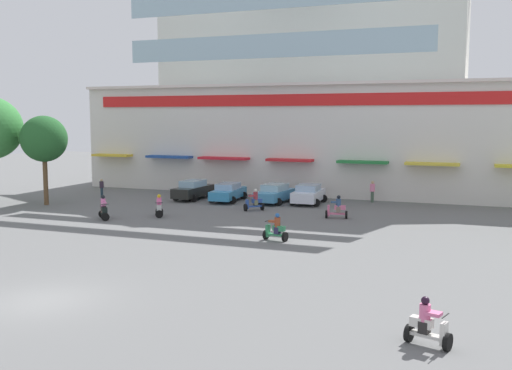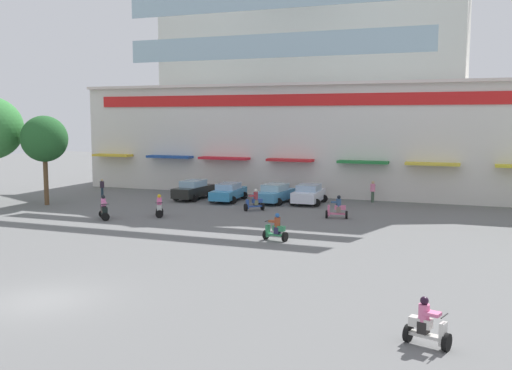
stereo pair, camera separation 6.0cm
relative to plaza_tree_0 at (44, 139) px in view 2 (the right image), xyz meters
The scene contains 15 objects.
ground_plane 17.71m from the plaza_tree_0, 20.24° to the right, with size 128.00×128.00×0.00m, color slate.
colonial_building 24.43m from the plaza_tree_0, 48.55° to the left, with size 40.00×18.93×20.45m.
plaza_tree_0 is the anchor object (origin of this frame).
parked_car_0 11.97m from the plaza_tree_0, 36.46° to the left, with size 2.34×4.43×1.54m.
parked_car_1 14.46m from the plaza_tree_0, 28.91° to the left, with size 2.48×4.57×1.43m.
parked_car_2 17.88m from the plaza_tree_0, 24.12° to the left, with size 2.58×4.40×1.48m.
parked_car_3 20.34m from the plaza_tree_0, 22.06° to the left, with size 2.47×3.97×1.50m.
scooter_rider_0 22.45m from the plaza_tree_0, ahead, with size 1.50×0.77×1.54m.
scooter_rider_1 11.63m from the plaza_tree_0, ahead, with size 1.13×1.44×1.49m.
scooter_rider_2 34.81m from the plaza_tree_0, 31.99° to the right, with size 1.39×0.88×1.46m.
scooter_rider_3 16.58m from the plaza_tree_0, 10.88° to the left, with size 1.40×1.33×1.55m.
scooter_rider_4 9.74m from the plaza_tree_0, 25.81° to the right, with size 1.36×1.40×1.59m.
scooter_rider_5 21.75m from the plaza_tree_0, 16.45° to the right, with size 1.40×0.76×1.50m.
pedestrian_0 25.31m from the plaza_tree_0, 23.76° to the left, with size 0.53×0.53×1.68m.
pedestrian_1 6.53m from the plaza_tree_0, 72.68° to the left, with size 0.43×0.43×1.55m.
Camera 2 is at (14.56, -16.41, 6.61)m, focal length 41.06 mm.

